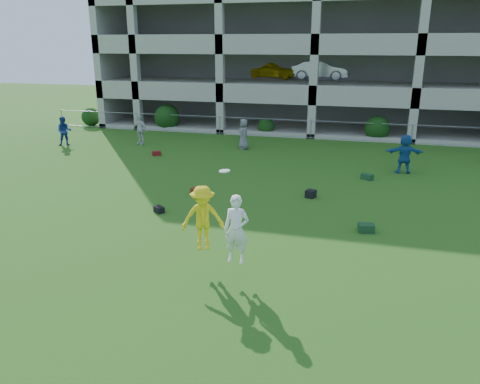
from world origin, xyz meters
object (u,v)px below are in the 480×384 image
(bystander_d, at_px, (405,154))
(frisbee_contest, at_px, (212,221))
(bystander_a, at_px, (64,131))
(parking_garage, at_px, (328,40))
(crate_d, at_px, (311,194))
(bystander_b, at_px, (140,130))
(bystander_c, at_px, (244,134))

(bystander_d, relative_size, frisbee_contest, 0.76)
(bystander_a, height_order, parking_garage, parking_garage)
(crate_d, relative_size, frisbee_contest, 0.15)
(bystander_d, relative_size, parking_garage, 0.06)
(bystander_d, height_order, parking_garage, parking_garage)
(bystander_b, bearing_deg, bystander_a, -148.37)
(bystander_a, xyz_separation_m, bystander_b, (4.12, 1.49, 0.01))
(bystander_d, bearing_deg, crate_d, 45.89)
(crate_d, bearing_deg, bystander_b, 146.10)
(bystander_b, bearing_deg, parking_garage, 65.26)
(bystander_a, height_order, crate_d, bystander_a)
(bystander_a, xyz_separation_m, crate_d, (15.19, -5.94, -0.70))
(bystander_c, xyz_separation_m, parking_garage, (3.33, 12.61, 5.16))
(frisbee_contest, bearing_deg, bystander_a, 136.28)
(bystander_b, distance_m, bystander_c, 6.27)
(bystander_c, bearing_deg, bystander_d, 40.41)
(bystander_d, xyz_separation_m, crate_d, (-3.69, -4.78, -0.76))
(bystander_a, bearing_deg, frisbee_contest, -73.79)
(bystander_a, height_order, bystander_b, bystander_b)
(bystander_b, height_order, frisbee_contest, frisbee_contest)
(bystander_a, relative_size, crate_d, 4.85)
(bystander_b, height_order, bystander_d, bystander_d)
(bystander_d, bearing_deg, bystander_b, -16.60)
(crate_d, xyz_separation_m, frisbee_contest, (-1.74, -6.92, 1.28))
(crate_d, bearing_deg, frisbee_contest, -104.13)
(bystander_a, height_order, bystander_c, bystander_c)
(bystander_b, xyz_separation_m, crate_d, (11.07, -7.44, -0.71))
(bystander_c, height_order, bystander_d, bystander_d)
(bystander_a, bearing_deg, bystander_b, -10.13)
(bystander_b, xyz_separation_m, frisbee_contest, (9.33, -14.35, 0.57))
(bystander_c, xyz_separation_m, frisbee_contest, (3.07, -14.73, 0.57))
(bystander_b, relative_size, parking_garage, 0.06)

